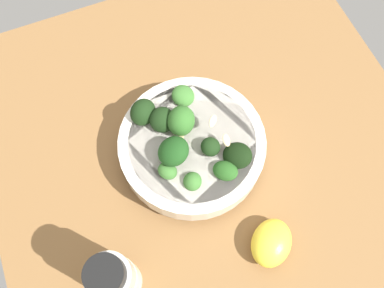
{
  "coord_description": "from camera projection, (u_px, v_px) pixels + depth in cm",
  "views": [
    {
      "loc": [
        10.78,
        21.02,
        57.87
      ],
      "look_at": [
        2.46,
        0.53,
        4.0
      ],
      "focal_mm": 38.14,
      "sensor_mm": 36.0,
      "label": 1
    }
  ],
  "objects": [
    {
      "name": "ground_plane",
      "position": [
        205.0,
        150.0,
        0.64
      ],
      "size": [
        65.38,
        65.38,
        3.59
      ],
      "primitive_type": "cube",
      "color": "brown"
    },
    {
      "name": "bowl_of_broccoli",
      "position": [
        191.0,
        145.0,
        0.59
      ],
      "size": [
        20.98,
        20.98,
        9.98
      ],
      "color": "silver",
      "rests_on": "ground_plane"
    },
    {
      "name": "lemon_wedge",
      "position": [
        271.0,
        243.0,
        0.55
      ],
      "size": [
        8.56,
        8.5,
        3.86
      ],
      "primitive_type": "ellipsoid",
      "rotation": [
        0.0,
        0.0,
        3.9
      ],
      "color": "yellow",
      "rests_on": "ground_plane"
    },
    {
      "name": "bottle_tall",
      "position": [
        115.0,
        279.0,
        0.5
      ],
      "size": [
        5.57,
        5.57,
        13.03
      ],
      "color": "beige",
      "rests_on": "ground_plane"
    }
  ]
}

